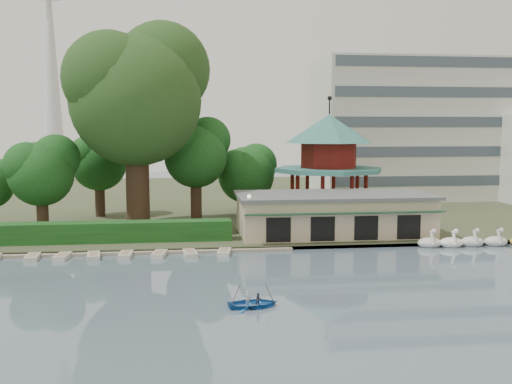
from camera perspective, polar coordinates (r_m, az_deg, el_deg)
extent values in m
plane|color=slate|center=(33.00, 0.32, -12.20)|extent=(220.00, 220.00, 0.00)
cube|color=#424930|center=(83.76, -4.16, -0.72)|extent=(220.00, 70.00, 0.40)
cube|color=gray|center=(49.59, -2.21, -5.70)|extent=(220.00, 0.60, 0.30)
cube|color=gray|center=(50.00, -16.11, -5.88)|extent=(34.00, 1.60, 0.24)
cube|color=#CBB294|center=(55.46, 7.74, -2.31)|extent=(18.00, 8.00, 3.60)
cube|color=#595B5E|center=(55.20, 7.77, -0.31)|extent=(18.60, 8.60, 0.30)
cube|color=#194C2D|center=(51.24, 8.96, -2.14)|extent=(18.00, 1.59, 0.45)
cylinder|color=#CBB294|center=(65.71, 7.21, -2.01)|extent=(10.40, 10.40, 1.20)
cylinder|color=#357672|center=(65.18, 7.27, 2.21)|extent=(12.40, 12.40, 0.50)
cylinder|color=maroon|center=(65.09, 7.29, 3.66)|extent=(6.40, 6.40, 2.80)
cone|color=#357672|center=(65.02, 7.33, 6.30)|extent=(10.00, 10.00, 3.20)
cylinder|color=black|center=(65.07, 7.36, 8.51)|extent=(0.16, 0.16, 1.80)
cube|color=silver|center=(87.85, 15.91, 6.05)|extent=(30.00, 14.00, 20.00)
cone|color=silver|center=(176.30, -19.80, 12.34)|extent=(6.00, 6.00, 60.00)
cube|color=#1B4F1B|center=(53.51, -18.77, -3.89)|extent=(30.00, 2.00, 1.80)
cylinder|color=black|center=(50.98, -0.69, -2.79)|extent=(0.12, 0.12, 4.00)
sphere|color=beige|center=(50.69, -0.70, -0.44)|extent=(0.36, 0.36, 0.36)
cylinder|color=#3A281C|center=(59.45, -11.77, 1.50)|extent=(2.38, 2.38, 10.41)
sphere|color=#284A1D|center=(59.32, -11.94, 8.93)|extent=(13.20, 13.20, 13.20)
sphere|color=#284A1D|center=(61.37, -9.34, 12.01)|extent=(9.90, 9.90, 9.90)
sphere|color=#284A1D|center=(58.39, -14.40, 10.96)|extent=(9.24, 9.24, 9.24)
cylinder|color=#3A281C|center=(59.26, -20.57, -1.60)|extent=(1.13, 1.13, 4.63)
sphere|color=#1B4F1B|center=(58.91, -20.70, 1.70)|extent=(6.26, 6.26, 6.26)
sphere|color=#1B4F1B|center=(59.44, -19.37, 3.22)|extent=(4.69, 4.69, 4.69)
sphere|color=#1B4F1B|center=(58.51, -21.93, 2.53)|extent=(4.38, 4.38, 4.38)
sphere|color=#1B4F1B|center=(64.79, -24.10, 1.56)|extent=(3.37, 3.37, 3.37)
cylinder|color=#3A281C|center=(63.46, -6.01, -0.25)|extent=(1.24, 1.24, 5.68)
sphere|color=#1B4F1B|center=(63.12, -6.06, 3.54)|extent=(6.89, 6.89, 6.89)
sphere|color=#1B4F1B|center=(64.12, -4.85, 5.22)|extent=(5.17, 5.17, 5.17)
sphere|color=#1B4F1B|center=(62.38, -7.17, 4.54)|extent=(4.82, 4.82, 4.82)
cylinder|color=#3A281C|center=(67.89, -0.99, -0.61)|extent=(1.20, 1.20, 3.74)
sphere|color=#1B4F1B|center=(67.61, -0.99, 1.72)|extent=(6.69, 6.69, 6.69)
sphere|color=#1B4F1B|center=(68.67, 0.03, 2.80)|extent=(5.02, 5.02, 5.02)
sphere|color=#1B4F1B|center=(66.78, -1.93, 2.31)|extent=(4.68, 4.68, 4.68)
cylinder|color=#3A281C|center=(68.22, -15.34, -0.29)|extent=(1.13, 1.13, 4.94)
sphere|color=#1B4F1B|center=(67.90, -15.43, 2.77)|extent=(6.25, 6.25, 6.25)
sphere|color=#1B4F1B|center=(68.58, -14.32, 4.16)|extent=(4.69, 4.69, 4.69)
sphere|color=#1B4F1B|center=(67.41, -16.46, 3.56)|extent=(4.38, 4.38, 4.38)
ellipsoid|color=silver|center=(53.36, 16.95, -4.89)|extent=(2.16, 1.44, 0.99)
cylinder|color=silver|center=(52.77, 17.21, -4.42)|extent=(0.26, 0.79, 1.29)
sphere|color=silver|center=(52.38, 17.37, -3.78)|extent=(0.44, 0.44, 0.44)
ellipsoid|color=white|center=(53.99, 18.93, -4.83)|extent=(2.16, 1.44, 0.99)
cylinder|color=white|center=(53.41, 19.20, -4.36)|extent=(0.26, 0.79, 1.29)
sphere|color=white|center=(53.03, 19.37, -3.73)|extent=(0.44, 0.44, 0.44)
ellipsoid|color=silver|center=(55.01, 20.79, -4.70)|extent=(2.16, 1.44, 0.99)
cylinder|color=silver|center=(54.43, 21.08, -4.23)|extent=(0.26, 0.79, 1.29)
sphere|color=silver|center=(54.06, 21.25, -3.61)|extent=(0.44, 0.44, 0.44)
ellipsoid|color=silver|center=(56.00, 22.84, -4.59)|extent=(2.16, 1.44, 0.99)
cylinder|color=silver|center=(55.43, 23.15, -4.14)|extent=(0.26, 0.79, 1.29)
sphere|color=silver|center=(55.07, 23.33, -3.53)|extent=(0.44, 0.44, 0.44)
cube|color=beige|center=(49.73, -21.43, -6.07)|extent=(1.14, 2.36, 0.36)
cube|color=beige|center=(49.18, -18.77, -6.10)|extent=(1.22, 2.39, 0.36)
cube|color=beige|center=(48.60, -15.93, -6.15)|extent=(1.31, 2.42, 0.36)
cube|color=beige|center=(48.37, -12.90, -6.13)|extent=(1.08, 2.33, 0.36)
cube|color=beige|center=(48.05, -9.64, -6.14)|extent=(1.33, 2.42, 0.36)
cube|color=beige|center=(47.99, -6.60, -6.11)|extent=(1.32, 2.42, 0.36)
cube|color=beige|center=(48.17, -3.20, -6.03)|extent=(1.37, 2.43, 0.36)
imported|color=#1F61B3|center=(34.28, -0.30, -10.73)|extent=(4.46, 3.38, 0.87)
imported|color=silver|center=(34.42, -0.84, -10.52)|extent=(0.32, 0.23, 0.82)
imported|color=#303645|center=(34.11, 0.25, -10.71)|extent=(0.41, 0.34, 0.80)
cylinder|color=#3A281C|center=(34.19, -2.33, -10.92)|extent=(0.94, 0.29, 2.01)
cylinder|color=#3A281C|center=(34.46, 1.72, -10.79)|extent=(0.94, 0.29, 2.01)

